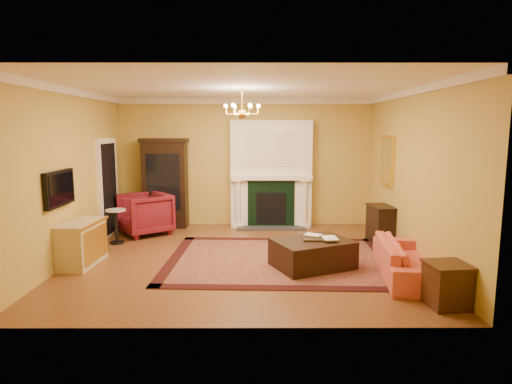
{
  "coord_description": "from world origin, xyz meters",
  "views": [
    {
      "loc": [
        0.22,
        -7.45,
        2.3
      ],
      "look_at": [
        0.24,
        0.3,
        1.16
      ],
      "focal_mm": 30.0,
      "sensor_mm": 36.0,
      "label": 1
    }
  ],
  "objects_px": {
    "wingback_armchair": "(145,212)",
    "coral_sofa": "(406,253)",
    "china_cabinet": "(165,185)",
    "end_table": "(447,286)",
    "leather_ottoman": "(312,253)",
    "console_table": "(381,225)",
    "commode": "(82,243)",
    "pedestal_table": "(116,224)"
  },
  "relations": [
    {
      "from": "china_cabinet",
      "to": "commode",
      "type": "bearing_deg",
      "value": -105.47
    },
    {
      "from": "wingback_armchair",
      "to": "coral_sofa",
      "type": "xyz_separation_m",
      "value": [
        4.78,
        -2.76,
        -0.12
      ]
    },
    {
      "from": "wingback_armchair",
      "to": "end_table",
      "type": "bearing_deg",
      "value": 16.12
    },
    {
      "from": "coral_sofa",
      "to": "commode",
      "type": "bearing_deg",
      "value": 90.96
    },
    {
      "from": "pedestal_table",
      "to": "console_table",
      "type": "distance_m",
      "value": 5.36
    },
    {
      "from": "console_table",
      "to": "china_cabinet",
      "type": "bearing_deg",
      "value": 156.04
    },
    {
      "from": "end_table",
      "to": "leather_ottoman",
      "type": "distance_m",
      "value": 2.21
    },
    {
      "from": "end_table",
      "to": "console_table",
      "type": "xyz_separation_m",
      "value": [
        0.06,
        3.18,
        0.09
      ]
    },
    {
      "from": "china_cabinet",
      "to": "wingback_armchair",
      "type": "bearing_deg",
      "value": -112.2
    },
    {
      "from": "china_cabinet",
      "to": "end_table",
      "type": "relative_size",
      "value": 3.61
    },
    {
      "from": "wingback_armchair",
      "to": "coral_sofa",
      "type": "bearing_deg",
      "value": 24.51
    },
    {
      "from": "wingback_armchair",
      "to": "commode",
      "type": "bearing_deg",
      "value": -49.53
    },
    {
      "from": "china_cabinet",
      "to": "end_table",
      "type": "distance_m",
      "value": 6.56
    },
    {
      "from": "console_table",
      "to": "wingback_armchair",
      "type": "bearing_deg",
      "value": 165.08
    },
    {
      "from": "commode",
      "to": "end_table",
      "type": "height_order",
      "value": "commode"
    },
    {
      "from": "commode",
      "to": "end_table",
      "type": "distance_m",
      "value": 5.73
    },
    {
      "from": "china_cabinet",
      "to": "coral_sofa",
      "type": "relative_size",
      "value": 1.03
    },
    {
      "from": "wingback_armchair",
      "to": "commode",
      "type": "height_order",
      "value": "wingback_armchair"
    },
    {
      "from": "end_table",
      "to": "pedestal_table",
      "type": "bearing_deg",
      "value": 149.53
    },
    {
      "from": "wingback_armchair",
      "to": "commode",
      "type": "xyz_separation_m",
      "value": [
        -0.54,
        -2.14,
        -0.13
      ]
    },
    {
      "from": "wingback_armchair",
      "to": "pedestal_table",
      "type": "relative_size",
      "value": 1.43
    },
    {
      "from": "wingback_armchair",
      "to": "end_table",
      "type": "relative_size",
      "value": 1.81
    },
    {
      "from": "console_table",
      "to": "leather_ottoman",
      "type": "relative_size",
      "value": 0.6
    },
    {
      "from": "end_table",
      "to": "leather_ottoman",
      "type": "relative_size",
      "value": 0.45
    },
    {
      "from": "coral_sofa",
      "to": "wingback_armchair",
      "type": "bearing_deg",
      "value": 67.59
    },
    {
      "from": "leather_ottoman",
      "to": "end_table",
      "type": "bearing_deg",
      "value": -69.63
    },
    {
      "from": "china_cabinet",
      "to": "commode",
      "type": "xyz_separation_m",
      "value": [
        -0.85,
        -2.87,
        -0.62
      ]
    },
    {
      "from": "pedestal_table",
      "to": "end_table",
      "type": "distance_m",
      "value": 6.15
    },
    {
      "from": "wingback_armchair",
      "to": "console_table",
      "type": "relative_size",
      "value": 1.36
    },
    {
      "from": "china_cabinet",
      "to": "console_table",
      "type": "bearing_deg",
      "value": -16.24
    },
    {
      "from": "commode",
      "to": "console_table",
      "type": "relative_size",
      "value": 1.36
    },
    {
      "from": "coral_sofa",
      "to": "end_table",
      "type": "xyz_separation_m",
      "value": [
        0.13,
        -1.13,
        -0.1
      ]
    },
    {
      "from": "commode",
      "to": "coral_sofa",
      "type": "relative_size",
      "value": 0.52
    },
    {
      "from": "coral_sofa",
      "to": "end_table",
      "type": "relative_size",
      "value": 3.49
    },
    {
      "from": "leather_ottoman",
      "to": "commode",
      "type": "bearing_deg",
      "value": 153.66
    },
    {
      "from": "coral_sofa",
      "to": "end_table",
      "type": "distance_m",
      "value": 1.15
    },
    {
      "from": "pedestal_table",
      "to": "console_table",
      "type": "height_order",
      "value": "console_table"
    },
    {
      "from": "coral_sofa",
      "to": "leather_ottoman",
      "type": "xyz_separation_m",
      "value": [
        -1.41,
        0.45,
        -0.13
      ]
    },
    {
      "from": "china_cabinet",
      "to": "leather_ottoman",
      "type": "distance_m",
      "value": 4.38
    },
    {
      "from": "end_table",
      "to": "wingback_armchair",
      "type": "bearing_deg",
      "value": 141.6
    },
    {
      "from": "china_cabinet",
      "to": "wingback_armchair",
      "type": "distance_m",
      "value": 0.94
    },
    {
      "from": "wingback_armchair",
      "to": "coral_sofa",
      "type": "relative_size",
      "value": 0.52
    }
  ]
}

